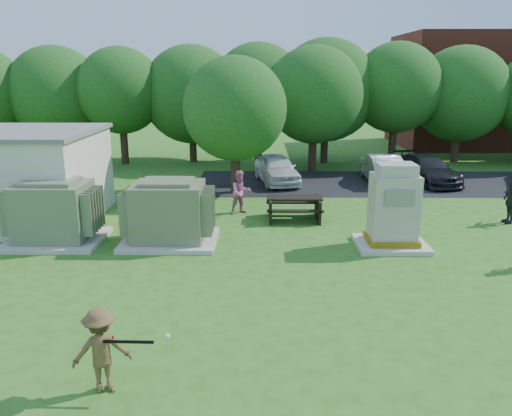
{
  "coord_description": "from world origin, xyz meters",
  "views": [
    {
      "loc": [
        0.13,
        -10.83,
        5.37
      ],
      "look_at": [
        0.0,
        4.0,
        1.3
      ],
      "focal_mm": 35.0,
      "sensor_mm": 36.0,
      "label": 1
    }
  ],
  "objects_px": {
    "car_dark": "(426,169)",
    "transformer_right": "(169,214)",
    "person_walking_right": "(510,202)",
    "batter": "(101,350)",
    "person_at_picnic": "(241,192)",
    "picnic_table": "(294,205)",
    "car_silver_a": "(381,168)",
    "generator_cabinet": "(393,211)",
    "transformer_left": "(54,213)",
    "car_white": "(277,168)"
  },
  "relations": [
    {
      "from": "car_dark",
      "to": "transformer_right",
      "type": "bearing_deg",
      "value": -153.76
    },
    {
      "from": "person_walking_right",
      "to": "car_dark",
      "type": "bearing_deg",
      "value": -174.35
    },
    {
      "from": "batter",
      "to": "person_at_picnic",
      "type": "xyz_separation_m",
      "value": [
        1.96,
        11.23,
        0.08
      ]
    },
    {
      "from": "picnic_table",
      "to": "car_silver_a",
      "type": "xyz_separation_m",
      "value": [
        4.81,
        6.8,
        0.16
      ]
    },
    {
      "from": "person_walking_right",
      "to": "car_silver_a",
      "type": "relative_size",
      "value": 0.37
    },
    {
      "from": "transformer_right",
      "to": "person_at_picnic",
      "type": "distance_m",
      "value": 4.09
    },
    {
      "from": "batter",
      "to": "car_dark",
      "type": "xyz_separation_m",
      "value": [
        10.98,
        16.94,
        -0.1
      ]
    },
    {
      "from": "transformer_right",
      "to": "picnic_table",
      "type": "relative_size",
      "value": 1.46
    },
    {
      "from": "person_at_picnic",
      "to": "person_walking_right",
      "type": "bearing_deg",
      "value": -30.99
    },
    {
      "from": "generator_cabinet",
      "to": "car_silver_a",
      "type": "bearing_deg",
      "value": 78.81
    },
    {
      "from": "transformer_right",
      "to": "picnic_table",
      "type": "bearing_deg",
      "value": 31.96
    },
    {
      "from": "person_walking_right",
      "to": "car_silver_a",
      "type": "xyz_separation_m",
      "value": [
        -3.01,
        7.16,
        -0.09
      ]
    },
    {
      "from": "transformer_left",
      "to": "generator_cabinet",
      "type": "xyz_separation_m",
      "value": [
        10.78,
        -0.35,
        0.2
      ]
    },
    {
      "from": "batter",
      "to": "car_white",
      "type": "relative_size",
      "value": 0.36
    },
    {
      "from": "transformer_right",
      "to": "car_white",
      "type": "relative_size",
      "value": 0.71
    },
    {
      "from": "batter",
      "to": "car_silver_a",
      "type": "height_order",
      "value": "batter"
    },
    {
      "from": "car_white",
      "to": "picnic_table",
      "type": "bearing_deg",
      "value": -97.39
    },
    {
      "from": "car_silver_a",
      "to": "car_dark",
      "type": "distance_m",
      "value": 2.19
    },
    {
      "from": "car_silver_a",
      "to": "car_white",
      "type": "bearing_deg",
      "value": 4.28
    },
    {
      "from": "transformer_right",
      "to": "batter",
      "type": "xyz_separation_m",
      "value": [
        0.21,
        -7.77,
        -0.2
      ]
    },
    {
      "from": "car_dark",
      "to": "batter",
      "type": "bearing_deg",
      "value": -136.07
    },
    {
      "from": "transformer_right",
      "to": "batter",
      "type": "distance_m",
      "value": 7.77
    },
    {
      "from": "transformer_right",
      "to": "person_walking_right",
      "type": "xyz_separation_m",
      "value": [
        12.03,
        2.26,
        -0.17
      ]
    },
    {
      "from": "picnic_table",
      "to": "car_white",
      "type": "relative_size",
      "value": 0.49
    },
    {
      "from": "transformer_right",
      "to": "person_at_picnic",
      "type": "height_order",
      "value": "transformer_right"
    },
    {
      "from": "car_white",
      "to": "batter",
      "type": "bearing_deg",
      "value": -113.31
    },
    {
      "from": "person_walking_right",
      "to": "car_dark",
      "type": "relative_size",
      "value": 0.34
    },
    {
      "from": "picnic_table",
      "to": "person_at_picnic",
      "type": "relative_size",
      "value": 1.21
    },
    {
      "from": "generator_cabinet",
      "to": "car_dark",
      "type": "relative_size",
      "value": 0.58
    },
    {
      "from": "transformer_right",
      "to": "car_white",
      "type": "bearing_deg",
      "value": 67.53
    },
    {
      "from": "transformer_right",
      "to": "batter",
      "type": "height_order",
      "value": "transformer_right"
    },
    {
      "from": "person_walking_right",
      "to": "car_dark",
      "type": "height_order",
      "value": "person_walking_right"
    },
    {
      "from": "person_walking_right",
      "to": "picnic_table",
      "type": "bearing_deg",
      "value": -93.88
    },
    {
      "from": "person_at_picnic",
      "to": "car_white",
      "type": "bearing_deg",
      "value": 50.26
    },
    {
      "from": "generator_cabinet",
      "to": "batter",
      "type": "relative_size",
      "value": 1.74
    },
    {
      "from": "transformer_right",
      "to": "car_white",
      "type": "height_order",
      "value": "transformer_right"
    },
    {
      "from": "person_walking_right",
      "to": "transformer_right",
      "type": "bearing_deg",
      "value": -80.61
    },
    {
      "from": "transformer_right",
      "to": "car_dark",
      "type": "distance_m",
      "value": 14.47
    },
    {
      "from": "picnic_table",
      "to": "car_white",
      "type": "height_order",
      "value": "car_white"
    },
    {
      "from": "generator_cabinet",
      "to": "person_at_picnic",
      "type": "relative_size",
      "value": 1.58
    },
    {
      "from": "person_walking_right",
      "to": "car_white",
      "type": "relative_size",
      "value": 0.38
    },
    {
      "from": "generator_cabinet",
      "to": "person_at_picnic",
      "type": "xyz_separation_m",
      "value": [
        -4.91,
        3.81,
        -0.32
      ]
    },
    {
      "from": "car_white",
      "to": "car_dark",
      "type": "distance_m",
      "value": 7.45
    },
    {
      "from": "car_dark",
      "to": "person_at_picnic",
      "type": "bearing_deg",
      "value": -160.76
    },
    {
      "from": "car_silver_a",
      "to": "picnic_table",
      "type": "bearing_deg",
      "value": 54.88
    },
    {
      "from": "generator_cabinet",
      "to": "batter",
      "type": "xyz_separation_m",
      "value": [
        -6.87,
        -7.42,
        -0.4
      ]
    },
    {
      "from": "generator_cabinet",
      "to": "car_white",
      "type": "bearing_deg",
      "value": 109.55
    },
    {
      "from": "car_silver_a",
      "to": "car_dark",
      "type": "bearing_deg",
      "value": 173.72
    },
    {
      "from": "generator_cabinet",
      "to": "car_white",
      "type": "xyz_separation_m",
      "value": [
        -3.34,
        9.39,
        -0.45
      ]
    },
    {
      "from": "car_white",
      "to": "person_at_picnic",
      "type": "bearing_deg",
      "value": -117.16
    }
  ]
}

